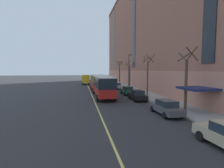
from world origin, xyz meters
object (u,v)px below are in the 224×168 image
at_px(street_tree_mid_block, 148,74).
at_px(street_tree_far_downtown, 119,72).
at_px(parked_car_navy_1, 112,84).
at_px(city_bus, 100,83).
at_px(street_lamp, 129,69).
at_px(parked_car_silver_0, 116,86).
at_px(parked_car_green_5, 127,90).
at_px(street_tree_far_uptown, 130,75).
at_px(parked_car_navy_3, 106,81).
at_px(box_truck, 86,79).
at_px(parked_car_darkgray_7, 107,82).
at_px(street_tree_near_corner, 186,78).
at_px(parked_car_black_2, 137,95).
at_px(parked_car_darkgray_4, 166,107).

bearing_deg(street_tree_mid_block, street_tree_far_downtown, 90.06).
bearing_deg(street_tree_mid_block, parked_car_navy_1, 99.68).
relative_size(city_bus, street_lamp, 2.47).
xyz_separation_m(parked_car_silver_0, street_lamp, (1.86, -4.58, 4.08)).
distance_m(parked_car_green_5, street_tree_mid_block, 4.79).
distance_m(street_tree_mid_block, street_tree_far_downtown, 22.88).
height_order(street_tree_mid_block, street_tree_far_uptown, street_tree_mid_block).
height_order(parked_car_silver_0, street_tree_far_downtown, street_tree_far_downtown).
bearing_deg(parked_car_green_5, street_tree_far_downtown, 81.63).
relative_size(parked_car_navy_3, street_tree_far_uptown, 0.64).
distance_m(box_truck, street_tree_mid_block, 28.48).
distance_m(parked_car_green_5, parked_car_darkgray_7, 24.93).
relative_size(parked_car_navy_1, street_tree_near_corner, 0.65).
distance_m(street_tree_near_corner, street_tree_far_uptown, 22.99).
height_order(parked_car_navy_1, box_truck, box_truck).
distance_m(parked_car_navy_1, parked_car_black_2, 22.51).
relative_size(box_truck, street_lamp, 0.82).
bearing_deg(street_tree_near_corner, street_tree_far_uptown, 90.12).
bearing_deg(parked_car_black_2, parked_car_navy_3, 89.56).
height_order(parked_car_silver_0, street_tree_near_corner, street_tree_near_corner).
xyz_separation_m(city_bus, parked_car_navy_1, (4.81, 14.77, -1.27)).
relative_size(city_bus, box_truck, 3.02).
bearing_deg(parked_car_navy_1, parked_car_darkgray_7, 89.93).
height_order(parked_car_black_2, street_tree_mid_block, street_tree_mid_block).
bearing_deg(parked_car_black_2, street_lamp, 80.61).
xyz_separation_m(box_truck, street_tree_near_corner, (10.17, -38.00, 1.93)).
distance_m(parked_car_navy_1, parked_car_darkgray_4, 31.32).
bearing_deg(street_tree_near_corner, parked_car_green_5, 102.83).
height_order(parked_car_darkgray_4, parked_car_green_5, same).
bearing_deg(city_bus, street_tree_far_downtown, 67.46).
bearing_deg(parked_car_navy_3, parked_car_green_5, -90.34).
distance_m(parked_car_black_2, street_tree_far_uptown, 16.05).
bearing_deg(parked_car_silver_0, street_tree_mid_block, -75.90).
bearing_deg(parked_car_silver_0, street_tree_near_corner, -82.58).
bearing_deg(street_tree_far_uptown, city_bus, -135.58).
bearing_deg(box_truck, street_tree_near_corner, -75.02).
relative_size(parked_car_black_2, box_truck, 0.73).
height_order(parked_car_green_5, parked_car_darkgray_7, same).
relative_size(street_tree_near_corner, street_tree_mid_block, 0.97).
bearing_deg(parked_car_darkgray_7, parked_car_darkgray_4, -89.86).
bearing_deg(street_tree_near_corner, parked_car_darkgray_7, 94.68).
relative_size(parked_car_navy_1, street_tree_mid_block, 0.63).
distance_m(city_bus, parked_car_silver_0, 9.96).
xyz_separation_m(parked_car_navy_3, street_tree_far_uptown, (2.86, -21.60, 2.69)).
bearing_deg(city_bus, parked_car_navy_1, 71.95).
xyz_separation_m(parked_car_navy_1, parked_car_darkgray_7, (0.01, 8.51, -0.00)).
xyz_separation_m(parked_car_green_5, street_tree_mid_block, (3.08, -2.08, 3.02)).
relative_size(parked_car_darkgray_4, street_lamp, 0.61).
relative_size(parked_car_navy_1, parked_car_navy_3, 1.06).
bearing_deg(parked_car_navy_3, street_tree_near_corner, -86.27).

